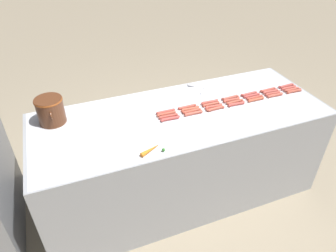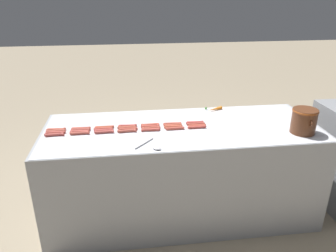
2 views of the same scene
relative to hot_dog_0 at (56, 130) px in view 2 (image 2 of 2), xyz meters
name	(u,v)px [view 2 (image 2 of 2)]	position (x,y,z in m)	size (l,w,h in m)	color
ground_plane	(181,210)	(0.05, 1.06, -0.90)	(20.00, 20.00, 0.00)	gray
griddle_counter	(181,171)	(0.05, 1.06, -0.46)	(0.91, 2.38, 0.89)	#9EA0A5
hot_dog_0	(56,130)	(0.00, 0.00, 0.00)	(0.03, 0.16, 0.02)	#B04A38
hot_dog_1	(81,128)	(0.00, 0.20, 0.00)	(0.03, 0.16, 0.02)	#B65040
hot_dog_2	(104,127)	(0.00, 0.40, 0.00)	(0.03, 0.16, 0.02)	#B95138
hot_dog_3	(127,126)	(0.00, 0.60, 0.00)	(0.03, 0.16, 0.02)	#B6473E
hot_dog_4	(150,125)	(0.00, 0.79, 0.00)	(0.03, 0.16, 0.02)	#B7503E
hot_dog_5	(172,124)	(0.00, 0.99, 0.00)	(0.03, 0.16, 0.02)	#B85241
hot_dog_6	(195,122)	(0.00, 1.19, 0.00)	(0.03, 0.16, 0.02)	#B94440
hot_dog_7	(56,131)	(0.03, 0.00, 0.00)	(0.03, 0.16, 0.02)	#B04E3F
hot_dog_8	(81,130)	(0.03, 0.20, 0.00)	(0.03, 0.16, 0.02)	#AB463B
hot_dog_9	(103,129)	(0.03, 0.39, 0.00)	(0.03, 0.16, 0.02)	#B74839
hot_dog_10	(127,127)	(0.03, 0.59, 0.00)	(0.03, 0.16, 0.02)	#B0503B
hot_dog_11	(150,126)	(0.03, 0.79, 0.00)	(0.04, 0.16, 0.02)	#B9493C
hot_dog_12	(173,125)	(0.03, 0.99, 0.00)	(0.03, 0.16, 0.02)	#B14C38
hot_dog_13	(196,124)	(0.03, 1.19, 0.00)	(0.03, 0.16, 0.02)	#B04539
hot_dog_14	(56,133)	(0.07, 0.01, 0.00)	(0.03, 0.16, 0.02)	#B54A40
hot_dog_15	(80,132)	(0.07, 0.20, 0.00)	(0.03, 0.16, 0.02)	#B44B42
hot_dog_16	(104,130)	(0.07, 0.40, 0.00)	(0.03, 0.16, 0.02)	#AF4540
hot_dog_17	(128,129)	(0.07, 0.60, 0.00)	(0.03, 0.16, 0.02)	#B1493A
hot_dog_18	(151,128)	(0.07, 0.79, 0.00)	(0.03, 0.16, 0.02)	#B14E3C
hot_dog_19	(173,127)	(0.07, 0.99, 0.00)	(0.03, 0.16, 0.02)	#B65139
hot_dog_20	(197,126)	(0.07, 1.19, 0.00)	(0.03, 0.16, 0.02)	#B24C39
hot_dog_21	(54,135)	(0.10, 0.00, 0.00)	(0.03, 0.16, 0.02)	#AE463F
hot_dog_22	(80,133)	(0.10, 0.20, 0.00)	(0.03, 0.16, 0.02)	#AE493C
hot_dog_23	(104,132)	(0.10, 0.40, 0.00)	(0.03, 0.16, 0.02)	#AD4840
hot_dog_24	(127,131)	(0.10, 0.59, 0.00)	(0.03, 0.16, 0.02)	#AC4D3F
hot_dog_25	(151,130)	(0.11, 0.79, 0.00)	(0.03, 0.16, 0.02)	#B5493E
hot_dog_26	(175,128)	(0.10, 0.99, 0.00)	(0.03, 0.16, 0.02)	#B64A3B
hot_dog_27	(197,127)	(0.10, 1.18, 0.00)	(0.03, 0.16, 0.02)	#B9453B
bean_pot	(304,120)	(0.30, 2.03, 0.10)	(0.26, 0.21, 0.21)	#562D19
serving_spoon	(153,146)	(0.41, 0.78, 0.00)	(0.23, 0.21, 0.02)	#B7B7BC
carrot	(214,109)	(-0.31, 1.44, 0.00)	(0.10, 0.17, 0.03)	orange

